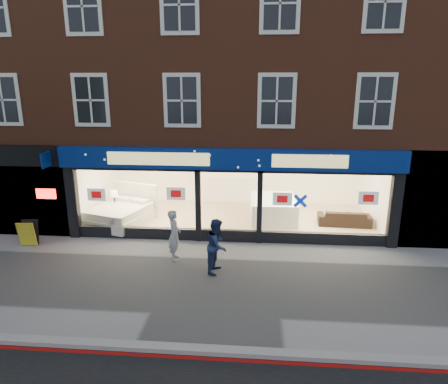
# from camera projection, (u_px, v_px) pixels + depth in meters

# --- Properties ---
(ground) EXTENTS (120.00, 120.00, 0.00)m
(ground) POSITION_uv_depth(u_px,v_px,m) (221.00, 284.00, 11.03)
(ground) COLOR gray
(ground) RESTS_ON ground
(kerb_line) EXTENTS (60.00, 0.10, 0.01)m
(kerb_line) POSITION_uv_depth(u_px,v_px,m) (207.00, 359.00, 8.05)
(kerb_line) COLOR #8C0A07
(kerb_line) RESTS_ON ground
(kerb_stone) EXTENTS (60.00, 0.25, 0.12)m
(kerb_stone) POSITION_uv_depth(u_px,v_px,m) (208.00, 350.00, 8.23)
(kerb_stone) COLOR gray
(kerb_stone) RESTS_ON ground
(showroom_floor) EXTENTS (11.00, 4.50, 0.10)m
(showroom_floor) POSITION_uv_depth(u_px,v_px,m) (232.00, 219.00, 16.05)
(showroom_floor) COLOR tan
(showroom_floor) RESTS_ON ground
(building) EXTENTS (19.00, 8.26, 10.30)m
(building) POSITION_uv_depth(u_px,v_px,m) (236.00, 48.00, 15.87)
(building) COLOR brown
(building) RESTS_ON ground
(display_bed) EXTENTS (2.57, 2.83, 1.34)m
(display_bed) POSITION_uv_depth(u_px,v_px,m) (121.00, 213.00, 15.39)
(display_bed) COLOR beige
(display_bed) RESTS_ON showroom_floor
(bedside_table) EXTENTS (0.45, 0.45, 0.55)m
(bedside_table) POSITION_uv_depth(u_px,v_px,m) (115.00, 211.00, 15.93)
(bedside_table) COLOR brown
(bedside_table) RESTS_ON showroom_floor
(mattress_stack) EXTENTS (1.81, 2.25, 0.86)m
(mattress_stack) POSITION_uv_depth(u_px,v_px,m) (273.00, 209.00, 15.73)
(mattress_stack) COLOR white
(mattress_stack) RESTS_ON showroom_floor
(sofa) EXTENTS (2.01, 0.88, 0.57)m
(sofa) POSITION_uv_depth(u_px,v_px,m) (344.00, 217.00, 15.17)
(sofa) COLOR black
(sofa) RESTS_ON showroom_floor
(a_board) EXTENTS (0.61, 0.43, 0.88)m
(a_board) POSITION_uv_depth(u_px,v_px,m) (28.00, 233.00, 13.48)
(a_board) COLOR gold
(a_board) RESTS_ON ground
(pedestrian_grey) EXTENTS (0.48, 0.64, 1.61)m
(pedestrian_grey) POSITION_uv_depth(u_px,v_px,m) (174.00, 235.00, 12.34)
(pedestrian_grey) COLOR #A0A3A7
(pedestrian_grey) RESTS_ON ground
(pedestrian_blue) EXTENTS (0.76, 0.89, 1.62)m
(pedestrian_blue) POSITION_uv_depth(u_px,v_px,m) (217.00, 245.00, 11.55)
(pedestrian_blue) COLOR #1B284C
(pedestrian_blue) RESTS_ON ground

